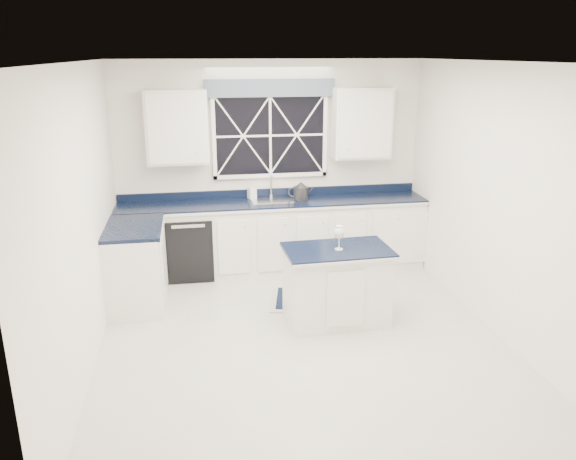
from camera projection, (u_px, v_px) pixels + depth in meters
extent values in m
plane|color=#B4B4AF|center=(302.00, 339.00, 5.70)|extent=(4.50, 4.50, 0.00)
cube|color=white|center=(270.00, 165.00, 7.40)|extent=(4.00, 0.10, 2.70)
cube|color=white|center=(274.00, 237.00, 7.39)|extent=(3.98, 0.60, 0.90)
cube|color=white|center=(136.00, 267.00, 6.37)|extent=(0.60, 1.00, 0.90)
cube|color=black|center=(274.00, 203.00, 7.25)|extent=(3.98, 0.64, 0.04)
cube|color=black|center=(190.00, 245.00, 7.23)|extent=(0.60, 0.58, 0.82)
cube|color=black|center=(270.00, 135.00, 7.25)|extent=(1.40, 0.02, 1.00)
cube|color=slate|center=(270.00, 88.00, 7.02)|extent=(1.65, 0.04, 0.22)
cube|color=white|center=(177.00, 127.00, 6.89)|extent=(0.75, 0.34, 0.90)
cube|color=white|center=(361.00, 123.00, 7.27)|extent=(0.75, 0.34, 0.90)
cylinder|color=#B9B9BB|center=(271.00, 196.00, 7.45)|extent=(0.05, 0.05, 0.04)
cylinder|color=#B9B9BB|center=(271.00, 185.00, 7.40)|extent=(0.02, 0.02, 0.28)
cylinder|color=#B9B9BB|center=(272.00, 177.00, 7.28)|extent=(0.02, 0.18, 0.02)
cube|color=white|center=(336.00, 286.00, 5.98)|extent=(1.07, 0.65, 0.79)
cube|color=black|center=(337.00, 250.00, 5.85)|extent=(1.13, 0.70, 0.04)
cube|color=#AAAAA5|center=(322.00, 300.00, 6.58)|extent=(1.32, 0.96, 0.01)
cube|color=#0F1A33|center=(322.00, 299.00, 6.58)|extent=(1.17, 0.81, 0.01)
cylinder|color=#2C2B2E|center=(301.00, 193.00, 7.33)|extent=(0.23, 0.23, 0.16)
cone|color=#2C2B2E|center=(301.00, 184.00, 7.30)|extent=(0.19, 0.19, 0.07)
torus|color=#2C2B2E|center=(293.00, 192.00, 7.33)|extent=(0.13, 0.05, 0.13)
cylinder|color=#2C2B2E|center=(310.00, 191.00, 7.32)|extent=(0.08, 0.03, 0.10)
cylinder|color=silver|center=(339.00, 249.00, 5.82)|extent=(0.08, 0.08, 0.01)
cylinder|color=silver|center=(339.00, 243.00, 5.80)|extent=(0.01, 0.01, 0.14)
ellipsoid|color=silver|center=(339.00, 232.00, 5.77)|extent=(0.11, 0.11, 0.14)
cylinder|color=tan|center=(339.00, 234.00, 5.77)|extent=(0.09, 0.09, 0.06)
imported|color=silver|center=(252.00, 191.00, 7.35)|extent=(0.12, 0.13, 0.21)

